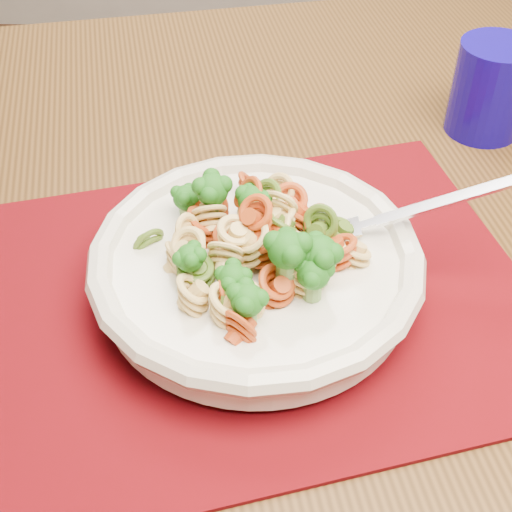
{
  "coord_description": "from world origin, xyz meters",
  "views": [
    {
      "loc": [
        -0.13,
        -0.49,
        1.17
      ],
      "look_at": [
        -0.14,
        -0.09,
        0.8
      ],
      "focal_mm": 50.0,
      "sensor_mm": 36.0,
      "label": 1
    }
  ],
  "objects": [
    {
      "name": "pasta_bowl",
      "position": [
        -0.14,
        -0.09,
        0.79
      ],
      "size": [
        0.26,
        0.26,
        0.05
      ],
      "color": "silver",
      "rests_on": "placemat"
    },
    {
      "name": "dining_table",
      "position": [
        -0.09,
        0.02,
        0.65
      ],
      "size": [
        1.55,
        1.18,
        0.76
      ],
      "rotation": [
        0.0,
        0.0,
        0.23
      ],
      "color": "#543617",
      "rests_on": "ground"
    },
    {
      "name": "tumbler",
      "position": [
        0.08,
        0.16,
        0.81
      ],
      "size": [
        0.08,
        0.08,
        0.1
      ],
      "primitive_type": "cylinder",
      "color": "#0D056F",
      "rests_on": "dining_table"
    },
    {
      "name": "fork",
      "position": [
        -0.07,
        -0.07,
        0.81
      ],
      "size": [
        0.18,
        0.04,
        0.08
      ],
      "primitive_type": null,
      "rotation": [
        0.0,
        -0.35,
        0.08
      ],
      "color": "silver",
      "rests_on": "pasta_bowl"
    },
    {
      "name": "placemat",
      "position": [
        -0.14,
        -0.09,
        0.76
      ],
      "size": [
        0.51,
        0.45,
        0.0
      ],
      "primitive_type": "cube",
      "rotation": [
        0.0,
        0.0,
        0.29
      ],
      "color": "#5E040E",
      "rests_on": "dining_table"
    },
    {
      "name": "pasta_broccoli_heap",
      "position": [
        -0.14,
        -0.09,
        0.81
      ],
      "size": [
        0.22,
        0.22,
        0.06
      ],
      "primitive_type": null,
      "color": "#E3C070",
      "rests_on": "pasta_bowl"
    }
  ]
}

